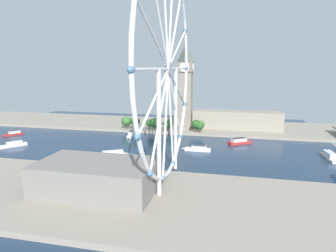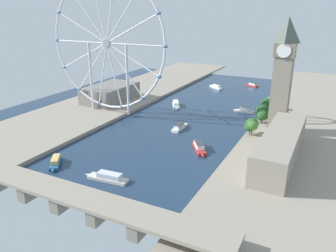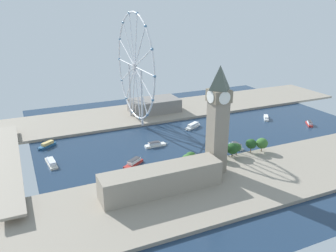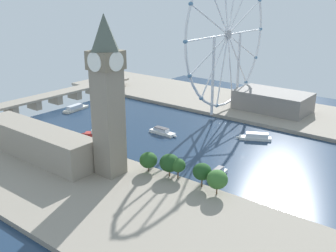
# 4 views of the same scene
# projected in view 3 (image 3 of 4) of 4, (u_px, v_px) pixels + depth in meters

# --- Properties ---
(ground_plane) EXTENTS (381.09, 381.09, 0.00)m
(ground_plane) POSITION_uv_depth(u_px,v_px,m) (210.00, 135.00, 396.61)
(ground_plane) COLOR #1E334C
(riverbank_left) EXTENTS (90.00, 520.00, 3.00)m
(riverbank_left) POSITION_uv_depth(u_px,v_px,m) (272.00, 173.00, 305.71)
(riverbank_left) COLOR gray
(riverbank_left) RESTS_ON ground_plane
(riverbank_right) EXTENTS (90.00, 520.00, 3.00)m
(riverbank_right) POSITION_uv_depth(u_px,v_px,m) (171.00, 109.00, 486.50)
(riverbank_right) COLOR gray
(riverbank_right) RESTS_ON ground_plane
(clock_tower) EXTENTS (17.26, 17.26, 93.64)m
(clock_tower) POSITION_uv_depth(u_px,v_px,m) (218.00, 119.00, 290.88)
(clock_tower) COLOR gray
(clock_tower) RESTS_ON riverbank_left
(parliament_block) EXTENTS (22.00, 97.99, 19.98)m
(parliament_block) POSITION_uv_depth(u_px,v_px,m) (161.00, 179.00, 271.65)
(parliament_block) COLOR gray
(parliament_block) RESTS_ON riverbank_left
(tree_row_embankment) EXTENTS (14.29, 93.65, 13.98)m
(tree_row_embankment) POSITION_uv_depth(u_px,v_px,m) (227.00, 150.00, 328.96)
(tree_row_embankment) COLOR #513823
(tree_row_embankment) RESTS_ON riverbank_left
(ferris_wheel) EXTENTS (130.24, 3.20, 131.53)m
(ferris_wheel) POSITION_uv_depth(u_px,v_px,m) (135.00, 67.00, 415.47)
(ferris_wheel) COLOR silver
(ferris_wheel) RESTS_ON riverbank_right
(riverside_hall) EXTENTS (37.96, 65.20, 17.18)m
(riverside_hall) POSITION_uv_depth(u_px,v_px,m) (154.00, 105.00, 470.72)
(riverside_hall) COLOR gray
(riverside_hall) RESTS_ON riverbank_right
(river_bridge) EXTENTS (193.09, 17.98, 10.50)m
(river_bridge) POSITION_uv_depth(u_px,v_px,m) (10.00, 163.00, 312.32)
(river_bridge) COLOR gray
(river_bridge) RESTS_ON ground_plane
(tour_boat_0) EXTENTS (6.25, 26.23, 5.16)m
(tour_boat_0) POSITION_uv_depth(u_px,v_px,m) (155.00, 144.00, 365.99)
(tour_boat_0) COLOR white
(tour_boat_0) RESTS_ON ground_plane
(tour_boat_1) EXTENTS (31.56, 9.32, 5.28)m
(tour_boat_1) POSITION_uv_depth(u_px,v_px,m) (51.00, 162.00, 325.05)
(tour_boat_1) COLOR beige
(tour_boat_1) RESTS_ON ground_plane
(tour_boat_2) EXTENTS (17.18, 26.42, 5.41)m
(tour_boat_2) POSITION_uv_depth(u_px,v_px,m) (193.00, 126.00, 419.74)
(tour_boat_2) COLOR white
(tour_boat_2) RESTS_ON ground_plane
(tour_boat_3) EXTENTS (23.96, 18.96, 4.69)m
(tour_boat_3) POSITION_uv_depth(u_px,v_px,m) (266.00, 117.00, 451.69)
(tour_boat_3) COLOR white
(tour_boat_3) RESTS_ON ground_plane
(tour_boat_4) EXTENTS (18.74, 24.83, 5.92)m
(tour_boat_4) POSITION_uv_depth(u_px,v_px,m) (133.00, 163.00, 323.47)
(tour_boat_4) COLOR #B22D28
(tour_boat_4) RESTS_ON ground_plane
(tour_boat_5) EXTENTS (21.75, 5.81, 6.01)m
(tour_boat_5) POSITION_uv_depth(u_px,v_px,m) (236.00, 146.00, 361.77)
(tour_boat_5) COLOR white
(tour_boat_5) RESTS_ON ground_plane
(tour_boat_6) EXTENTS (20.37, 14.91, 5.27)m
(tour_boat_6) POSITION_uv_depth(u_px,v_px,m) (309.00, 123.00, 429.35)
(tour_boat_6) COLOR #B22D28
(tour_boat_6) RESTS_ON ground_plane
(tour_boat_7) EXTENTS (16.68, 21.36, 5.33)m
(tour_boat_7) POSITION_uv_depth(u_px,v_px,m) (47.00, 145.00, 364.18)
(tour_boat_7) COLOR #235684
(tour_boat_7) RESTS_ON ground_plane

